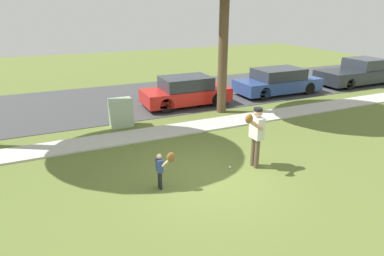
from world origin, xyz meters
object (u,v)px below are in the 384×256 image
(person_child, at_px, (163,165))
(parked_pickup_dark, at_px, (359,73))
(person_adult, at_px, (256,131))
(utility_cabinet, at_px, (121,113))
(parked_hatchback_red, at_px, (186,92))
(parked_wagon_blue, at_px, (278,82))
(baseball, at_px, (230,167))

(person_child, relative_size, parked_pickup_dark, 0.19)
(person_adult, relative_size, parked_pickup_dark, 0.34)
(person_child, relative_size, utility_cabinet, 0.92)
(person_child, xyz_separation_m, utility_cabinet, (0.09, 5.02, -0.11))
(parked_hatchback_red, relative_size, parked_pickup_dark, 0.77)
(person_child, distance_m, parked_wagon_blue, 10.95)
(person_adult, distance_m, person_child, 2.78)
(parked_hatchback_red, relative_size, parked_wagon_blue, 0.89)
(baseball, height_order, parked_pickup_dark, parked_pickup_dark)
(parked_wagon_blue, bearing_deg, parked_pickup_dark, 179.41)
(person_child, distance_m, utility_cabinet, 5.03)
(parked_pickup_dark, bearing_deg, utility_cabinet, 6.14)
(baseball, distance_m, parked_wagon_blue, 9.22)
(parked_hatchback_red, bearing_deg, person_adult, 83.74)
(parked_wagon_blue, bearing_deg, person_adult, 47.87)
(person_adult, bearing_deg, utility_cabinet, -62.64)
(person_child, height_order, parked_wagon_blue, parked_wagon_blue)
(baseball, bearing_deg, person_adult, -16.14)
(person_adult, relative_size, person_child, 1.74)
(utility_cabinet, distance_m, parked_hatchback_red, 3.76)
(parked_pickup_dark, bearing_deg, baseball, 26.86)
(baseball, relative_size, parked_hatchback_red, 0.02)
(parked_hatchback_red, distance_m, parked_pickup_dark, 11.11)
(utility_cabinet, distance_m, parked_wagon_blue, 8.76)
(parked_wagon_blue, distance_m, parked_pickup_dark, 5.88)
(person_child, bearing_deg, utility_cabinet, 88.13)
(person_child, bearing_deg, baseball, 6.19)
(utility_cabinet, relative_size, parked_hatchback_red, 0.27)
(baseball, xyz_separation_m, parked_hatchback_red, (1.38, 6.40, 0.62))
(parked_hatchback_red, bearing_deg, baseball, 77.79)
(baseball, bearing_deg, parked_hatchback_red, 77.79)
(utility_cabinet, height_order, parked_pickup_dark, parked_pickup_dark)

